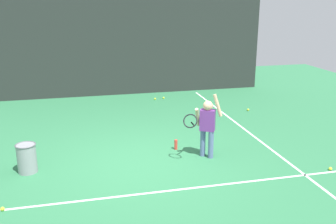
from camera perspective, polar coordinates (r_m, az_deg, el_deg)
The scene contains 16 objects.
ground_plane at distance 7.86m, azimuth -3.84°, elevation -7.52°, with size 20.00×20.00×0.00m, color #2D7247.
court_line_baseline at distance 6.75m, azimuth -1.98°, elevation -11.73°, with size 9.00×0.05×0.00m, color white.
court_line_sideline at distance 9.58m, azimuth 12.31°, elevation -3.34°, with size 0.05×9.00×0.00m, color white.
back_fence_windscreen at distance 13.09m, azimuth -8.46°, elevation 9.66°, with size 10.50×0.08×3.35m, color #282D2B.
fence_post_1 at distance 13.16m, azimuth -19.76°, elevation 9.25°, with size 0.09×0.09×3.50m, color slate.
fence_post_2 at distance 13.14m, azimuth -8.50°, elevation 10.01°, with size 0.09×0.09×3.50m, color slate.
fence_post_3 at distance 13.60m, azimuth 2.43°, elevation 10.39°, with size 0.09×0.09×3.50m, color slate.
fence_post_4 at distance 14.51m, azimuth 12.33°, elevation 10.42°, with size 0.09×0.09×3.50m, color slate.
tennis_player at distance 7.91m, azimuth 5.71°, elevation -1.74°, with size 0.88×0.54×1.35m.
ball_hopper at distance 7.82m, azimuth -20.06°, elevation -6.36°, with size 0.38×0.38×0.56m.
water_bottle at distance 8.48m, azimuth 1.16°, elevation -4.81°, with size 0.07×0.07×0.22m, color #D83F33.
tennis_ball_0 at distance 12.69m, azimuth -0.66°, elevation 2.08°, with size 0.07×0.07×0.07m, color #CCE033.
tennis_ball_1 at distance 11.59m, azimuth 11.70°, elevation 0.32°, with size 0.07×0.07×0.07m, color #CCE033.
tennis_ball_2 at distance 6.73m, azimuth -23.18°, elevation -12.97°, with size 0.07×0.07×0.07m, color #CCE033.
tennis_ball_4 at distance 8.14m, azimuth 22.77°, elevation -7.70°, with size 0.07×0.07×0.07m, color #CCE033.
tennis_ball_5 at distance 12.58m, azimuth -1.92°, elevation 1.94°, with size 0.07×0.07×0.07m, color #CCE033.
Camera 1 is at (-1.17, -7.08, 3.19)m, focal length 41.43 mm.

